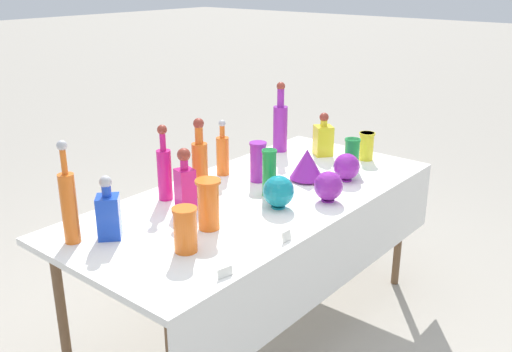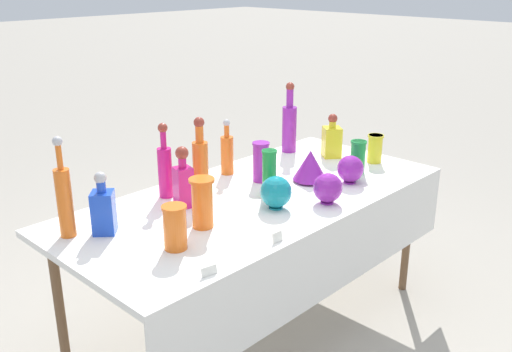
{
  "view_description": "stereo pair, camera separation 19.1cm",
  "coord_description": "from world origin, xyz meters",
  "px_view_note": "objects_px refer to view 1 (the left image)",
  "views": [
    {
      "loc": [
        -1.99,
        -1.65,
        1.8
      ],
      "look_at": [
        0.0,
        0.0,
        0.86
      ],
      "focal_mm": 40.0,
      "sensor_mm": 36.0,
      "label": 1
    },
    {
      "loc": [
        -1.86,
        -1.79,
        1.8
      ],
      "look_at": [
        0.0,
        0.0,
        0.86
      ],
      "focal_mm": 40.0,
      "sensor_mm": 36.0,
      "label": 2
    }
  ],
  "objects_px": {
    "tall_bottle_4": "(223,153)",
    "slender_vase_5": "(208,203)",
    "square_decanter_2": "(185,183)",
    "slender_vase_2": "(185,228)",
    "slender_vase_0": "(258,161)",
    "slender_vase_4": "(367,145)",
    "cardboard_box_behind_right": "(197,222)",
    "slender_vase_3": "(269,172)",
    "round_bowl_0": "(347,167)",
    "tall_bottle_2": "(200,164)",
    "square_decanter_1": "(323,138)",
    "cardboard_box_behind_left": "(174,233)",
    "slender_vase_1": "(352,154)",
    "round_bowl_1": "(328,186)",
    "tall_bottle_0": "(164,170)",
    "tall_bottle_3": "(280,124)",
    "square_decanter_0": "(109,213)",
    "round_bowl_2": "(278,191)",
    "fluted_vase_0": "(307,164)",
    "tall_bottle_1": "(69,204)"
  },
  "relations": [
    {
      "from": "tall_bottle_3",
      "to": "slender_vase_1",
      "type": "distance_m",
      "value": 0.53
    },
    {
      "from": "slender_vase_3",
      "to": "tall_bottle_0",
      "type": "bearing_deg",
      "value": 135.1
    },
    {
      "from": "square_decanter_0",
      "to": "fluted_vase_0",
      "type": "distance_m",
      "value": 1.1
    },
    {
      "from": "tall_bottle_0",
      "to": "round_bowl_2",
      "type": "bearing_deg",
      "value": -61.46
    },
    {
      "from": "square_decanter_2",
      "to": "slender_vase_2",
      "type": "height_order",
      "value": "square_decanter_2"
    },
    {
      "from": "tall_bottle_3",
      "to": "cardboard_box_behind_right",
      "type": "bearing_deg",
      "value": 107.34
    },
    {
      "from": "slender_vase_3",
      "to": "cardboard_box_behind_left",
      "type": "distance_m",
      "value": 1.29
    },
    {
      "from": "tall_bottle_2",
      "to": "slender_vase_1",
      "type": "distance_m",
      "value": 0.88
    },
    {
      "from": "slender_vase_0",
      "to": "slender_vase_3",
      "type": "height_order",
      "value": "slender_vase_3"
    },
    {
      "from": "slender_vase_0",
      "to": "slender_vase_1",
      "type": "xyz_separation_m",
      "value": [
        0.45,
        -0.29,
        -0.01
      ]
    },
    {
      "from": "round_bowl_0",
      "to": "round_bowl_1",
      "type": "relative_size",
      "value": 0.99
    },
    {
      "from": "tall_bottle_4",
      "to": "slender_vase_0",
      "type": "height_order",
      "value": "tall_bottle_4"
    },
    {
      "from": "slender_vase_1",
      "to": "cardboard_box_behind_left",
      "type": "relative_size",
      "value": 0.33
    },
    {
      "from": "slender_vase_3",
      "to": "slender_vase_4",
      "type": "bearing_deg",
      "value": -6.16
    },
    {
      "from": "square_decanter_2",
      "to": "slender_vase_2",
      "type": "xyz_separation_m",
      "value": [
        -0.29,
        -0.3,
        -0.03
      ]
    },
    {
      "from": "tall_bottle_0",
      "to": "slender_vase_4",
      "type": "relative_size",
      "value": 2.27
    },
    {
      "from": "cardboard_box_behind_right",
      "to": "slender_vase_0",
      "type": "bearing_deg",
      "value": -111.57
    },
    {
      "from": "tall_bottle_2",
      "to": "square_decanter_1",
      "type": "xyz_separation_m",
      "value": [
        0.92,
        -0.1,
        -0.06
      ]
    },
    {
      "from": "slender_vase_5",
      "to": "cardboard_box_behind_right",
      "type": "relative_size",
      "value": 0.45
    },
    {
      "from": "fluted_vase_0",
      "to": "round_bowl_0",
      "type": "xyz_separation_m",
      "value": [
        0.13,
        -0.16,
        -0.01
      ]
    },
    {
      "from": "cardboard_box_behind_left",
      "to": "tall_bottle_4",
      "type": "bearing_deg",
      "value": -106.98
    },
    {
      "from": "square_decanter_2",
      "to": "slender_vase_3",
      "type": "height_order",
      "value": "square_decanter_2"
    },
    {
      "from": "tall_bottle_1",
      "to": "square_decanter_2",
      "type": "xyz_separation_m",
      "value": [
        0.53,
        -0.11,
        -0.04
      ]
    },
    {
      "from": "tall_bottle_3",
      "to": "round_bowl_0",
      "type": "xyz_separation_m",
      "value": [
        -0.19,
        -0.58,
        -0.09
      ]
    },
    {
      "from": "round_bowl_0",
      "to": "slender_vase_2",
      "type": "bearing_deg",
      "value": 176.55
    },
    {
      "from": "tall_bottle_4",
      "to": "slender_vase_3",
      "type": "xyz_separation_m",
      "value": [
        -0.08,
        -0.38,
        0.0
      ]
    },
    {
      "from": "tall_bottle_1",
      "to": "round_bowl_0",
      "type": "relative_size",
      "value": 2.94
    },
    {
      "from": "tall_bottle_2",
      "to": "cardboard_box_behind_left",
      "type": "distance_m",
      "value": 1.2
    },
    {
      "from": "round_bowl_0",
      "to": "slender_vase_3",
      "type": "bearing_deg",
      "value": 156.89
    },
    {
      "from": "tall_bottle_1",
      "to": "slender_vase_3",
      "type": "distance_m",
      "value": 0.95
    },
    {
      "from": "tall_bottle_2",
      "to": "square_decanter_1",
      "type": "distance_m",
      "value": 0.93
    },
    {
      "from": "tall_bottle_2",
      "to": "cardboard_box_behind_left",
      "type": "relative_size",
      "value": 0.71
    },
    {
      "from": "tall_bottle_2",
      "to": "square_decanter_0",
      "type": "xyz_separation_m",
      "value": [
        -0.57,
        -0.04,
        -0.05
      ]
    },
    {
      "from": "tall_bottle_3",
      "to": "round_bowl_1",
      "type": "bearing_deg",
      "value": -126.64
    },
    {
      "from": "slender_vase_1",
      "to": "round_bowl_1",
      "type": "relative_size",
      "value": 1.22
    },
    {
      "from": "round_bowl_0",
      "to": "fluted_vase_0",
      "type": "bearing_deg",
      "value": 127.82
    },
    {
      "from": "slender_vase_3",
      "to": "slender_vase_4",
      "type": "xyz_separation_m",
      "value": [
        0.79,
        -0.09,
        -0.03
      ]
    },
    {
      "from": "slender_vase_1",
      "to": "round_bowl_2",
      "type": "bearing_deg",
      "value": -179.21
    },
    {
      "from": "round_bowl_0",
      "to": "slender_vase_0",
      "type": "bearing_deg",
      "value": 130.5
    },
    {
      "from": "square_decanter_0",
      "to": "round_bowl_0",
      "type": "relative_size",
      "value": 1.85
    },
    {
      "from": "round_bowl_1",
      "to": "cardboard_box_behind_left",
      "type": "bearing_deg",
      "value": 83.11
    },
    {
      "from": "tall_bottle_4",
      "to": "slender_vase_5",
      "type": "relative_size",
      "value": 1.37
    },
    {
      "from": "slender_vase_0",
      "to": "slender_vase_4",
      "type": "relative_size",
      "value": 1.29
    },
    {
      "from": "tall_bottle_3",
      "to": "slender_vase_4",
      "type": "bearing_deg",
      "value": -69.81
    },
    {
      "from": "tall_bottle_0",
      "to": "square_decanter_1",
      "type": "height_order",
      "value": "tall_bottle_0"
    },
    {
      "from": "slender_vase_1",
      "to": "tall_bottle_4",
      "type": "bearing_deg",
      "value": 134.91
    },
    {
      "from": "square_decanter_0",
      "to": "cardboard_box_behind_left",
      "type": "relative_size",
      "value": 0.5
    },
    {
      "from": "tall_bottle_1",
      "to": "tall_bottle_3",
      "type": "relative_size",
      "value": 1.02
    },
    {
      "from": "square_decanter_0",
      "to": "tall_bottle_0",
      "type": "bearing_deg",
      "value": 17.98
    },
    {
      "from": "slender_vase_2",
      "to": "slender_vase_5",
      "type": "relative_size",
      "value": 0.83
    }
  ]
}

